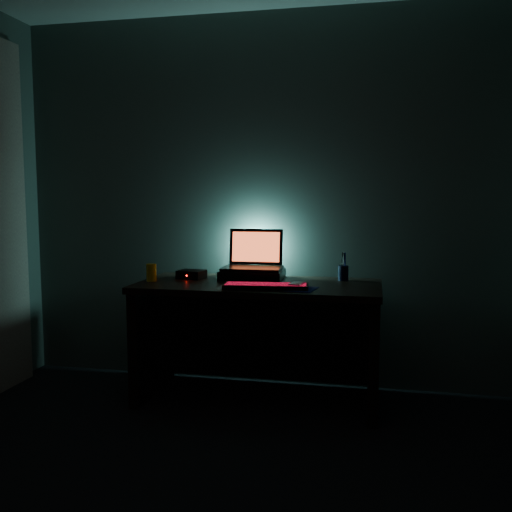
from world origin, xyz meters
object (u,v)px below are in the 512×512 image
at_px(keyboard, 266,286).
at_px(router, 191,274).
at_px(juice_glass, 151,273).
at_px(mouse, 297,286).
at_px(laptop, 254,260).
at_px(pen_cup, 343,273).

bearing_deg(keyboard, router, 145.53).
bearing_deg(router, juice_glass, -132.43).
relative_size(mouse, juice_glass, 1.01).
bearing_deg(laptop, mouse, -51.04).
xyz_separation_m(mouse, pen_cup, (0.25, 0.39, 0.03)).
height_order(laptop, pen_cup, laptop).
bearing_deg(router, mouse, -10.34).
height_order(pen_cup, juice_glass, juice_glass).
xyz_separation_m(mouse, router, (-0.73, 0.28, 0.01)).
bearing_deg(juice_glass, mouse, -7.00).
relative_size(keyboard, mouse, 4.55).
height_order(laptop, juice_glass, laptop).
bearing_deg(laptop, juice_glass, -156.35).
bearing_deg(pen_cup, laptop, 179.50).
bearing_deg(keyboard, mouse, 1.75).
distance_m(keyboard, juice_glass, 0.78).
bearing_deg(juice_glass, laptop, 25.09).
relative_size(pen_cup, juice_glass, 0.87).
bearing_deg(keyboard, juice_glass, 163.69).
xyz_separation_m(laptop, juice_glass, (-0.60, -0.28, -0.06)).
bearing_deg(pen_cup, juice_glass, -166.86).
bearing_deg(pen_cup, mouse, -122.06).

